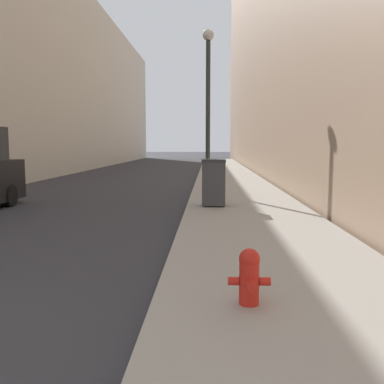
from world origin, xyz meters
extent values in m
cube|color=#9E998E|center=(5.38, 18.00, 0.07)|extent=(3.32, 60.00, 0.15)
cylinder|color=red|center=(4.78, 2.31, 0.37)|extent=(0.22, 0.22, 0.46)
sphere|color=red|center=(4.78, 2.31, 0.64)|extent=(0.23, 0.23, 0.23)
cylinder|color=red|center=(4.78, 2.31, 0.71)|extent=(0.06, 0.06, 0.05)
cylinder|color=red|center=(4.78, 2.14, 0.40)|extent=(0.11, 0.12, 0.11)
cylinder|color=red|center=(4.62, 2.31, 0.40)|extent=(0.12, 0.09, 0.09)
cylinder|color=red|center=(4.95, 2.31, 0.40)|extent=(0.12, 0.09, 0.09)
cube|color=#3D3D42|center=(4.47, 9.68, 0.77)|extent=(0.63, 0.64, 1.19)
cube|color=#2D2D31|center=(4.47, 9.68, 1.40)|extent=(0.65, 0.66, 0.08)
cylinder|color=black|center=(4.20, 9.96, 0.23)|extent=(0.05, 0.16, 0.16)
cylinder|color=black|center=(4.74, 9.96, 0.23)|extent=(0.05, 0.16, 0.16)
cylinder|color=#2D332D|center=(4.30, 13.00, 0.27)|extent=(0.30, 0.30, 0.25)
cylinder|color=#2D332D|center=(4.30, 13.00, 2.79)|extent=(0.16, 0.16, 5.28)
sphere|color=silver|center=(4.30, 13.00, 5.58)|extent=(0.39, 0.39, 0.39)
cylinder|color=black|center=(-1.61, 10.28, 0.32)|extent=(0.24, 0.64, 0.64)
camera|label=1|loc=(4.35, -2.15, 1.86)|focal=40.00mm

